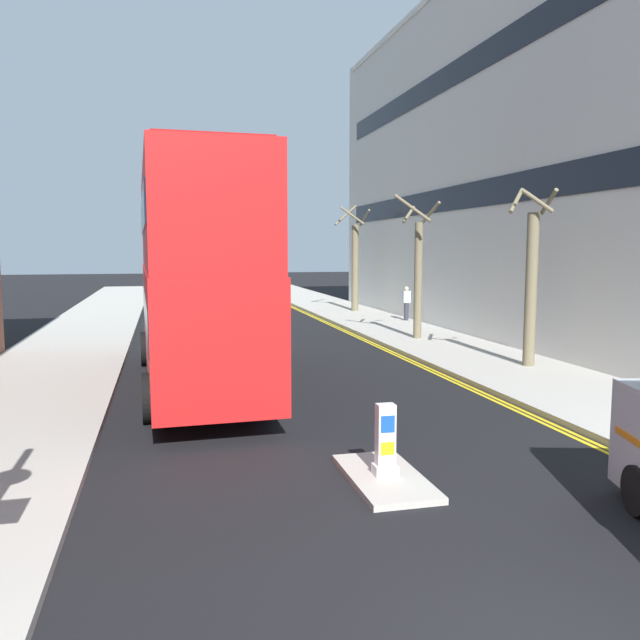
# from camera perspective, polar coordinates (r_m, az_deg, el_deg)

# --- Properties ---
(sidewalk_right) EXTENTS (4.00, 80.00, 0.14)m
(sidewalk_right) POSITION_cam_1_polar(r_m,az_deg,el_deg) (22.73, 11.80, -2.56)
(sidewalk_right) COLOR #ADA89E
(sidewalk_right) RESTS_ON ground
(sidewalk_left) EXTENTS (4.00, 80.00, 0.14)m
(sidewalk_left) POSITION_cam_1_polar(r_m,az_deg,el_deg) (20.81, -22.62, -3.75)
(sidewalk_left) COLOR #ADA89E
(sidewalk_left) RESTS_ON ground
(kerb_line_outer) EXTENTS (0.10, 56.00, 0.01)m
(kerb_line_outer) POSITION_cam_1_polar(r_m,az_deg,el_deg) (20.09, 8.83, -3.87)
(kerb_line_outer) COLOR yellow
(kerb_line_outer) RESTS_ON ground
(kerb_line_inner) EXTENTS (0.10, 56.00, 0.01)m
(kerb_line_inner) POSITION_cam_1_polar(r_m,az_deg,el_deg) (20.03, 8.41, -3.89)
(kerb_line_inner) COLOR yellow
(kerb_line_inner) RESTS_ON ground
(traffic_island) EXTENTS (1.10, 2.20, 0.10)m
(traffic_island) POSITION_cam_1_polar(r_m,az_deg,el_deg) (10.17, 5.82, -13.85)
(traffic_island) COLOR #ADA89E
(traffic_island) RESTS_ON ground
(keep_left_bollard) EXTENTS (0.36, 0.28, 1.11)m
(keep_left_bollard) POSITION_cam_1_polar(r_m,az_deg,el_deg) (9.99, 5.86, -10.84)
(keep_left_bollard) COLOR silver
(keep_left_bollard) RESTS_ON traffic_island
(double_decker_bus_away) EXTENTS (3.09, 10.89, 5.64)m
(double_decker_bus_away) POSITION_cam_1_polar(r_m,az_deg,el_deg) (16.68, -11.12, 4.45)
(double_decker_bus_away) COLOR red
(double_decker_bus_away) RESTS_ON ground
(pedestrian_far) EXTENTS (0.34, 0.22, 1.62)m
(pedestrian_far) POSITION_cam_1_polar(r_m,az_deg,el_deg) (30.71, 7.73, 1.54)
(pedestrian_far) COLOR #2D2D38
(pedestrian_far) RESTS_ON sidewalk_right
(street_tree_near) EXTENTS (1.80, 2.09, 5.84)m
(street_tree_near) POSITION_cam_1_polar(r_m,az_deg,el_deg) (35.15, 3.14, 5.09)
(street_tree_near) COLOR #6B6047
(street_tree_near) RESTS_ON sidewalk_right
(street_tree_mid) EXTENTS (1.34, 1.39, 5.21)m
(street_tree_mid) POSITION_cam_1_polar(r_m,az_deg,el_deg) (19.50, 18.35, 3.20)
(street_tree_mid) COLOR #6B6047
(street_tree_mid) RESTS_ON sidewalk_right
(street_tree_far) EXTENTS (1.75, 1.73, 5.43)m
(street_tree_far) POSITION_cam_1_polar(r_m,az_deg,el_deg) (24.57, 8.76, 4.23)
(street_tree_far) COLOR #6B6047
(street_tree_far) RESTS_ON sidewalk_right
(townhouse_terrace_right) EXTENTS (10.08, 28.00, 14.81)m
(townhouse_terrace_right) POSITION_cam_1_polar(r_m,az_deg,el_deg) (31.21, 19.33, 13.14)
(townhouse_terrace_right) COLOR silver
(townhouse_terrace_right) RESTS_ON ground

